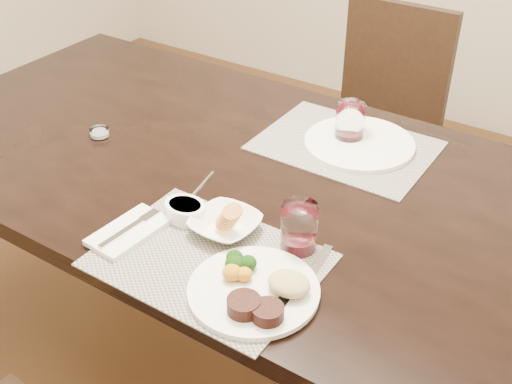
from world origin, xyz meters
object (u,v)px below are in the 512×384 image
Objects in this scene: dinner_plate at (258,290)px; steak_knife at (292,291)px; far_plate at (359,143)px; chair_far at (380,114)px; cracker_bowl at (225,224)px; wine_glass_near at (299,229)px.

dinner_plate reaches higher than steak_knife.
far_plate is at bearing 115.03° from dinner_plate.
steak_knife is at bearing 55.81° from dinner_plate.
chair_far is 1.22m from cracker_bowl.
steak_knife and far_plate have the same top height.
chair_far is 3.02× the size of far_plate.
wine_glass_near is 0.36× the size of far_plate.
steak_knife is (0.05, 0.04, -0.01)m from dinner_plate.
chair_far is at bearing 107.49° from far_plate.
dinner_plate is at bearing -37.29° from cracker_bowl.
steak_knife is 0.85× the size of far_plate.
cracker_bowl is at bearing -98.98° from far_plate.
far_plate is at bearing -72.51° from chair_far.
steak_knife is at bearing -76.37° from far_plate.
steak_knife is 1.69× the size of cracker_bowl.
cracker_bowl is at bearing -83.72° from chair_far.
steak_knife is 0.24m from cracker_bowl.
cracker_bowl is 1.39× the size of wine_glass_near.
steak_knife is 0.62m from far_plate.
steak_knife is at bearing -64.18° from wine_glass_near.
wine_glass_near is (-0.06, 0.13, 0.04)m from steak_knife.
dinner_plate is 1.74× the size of cracker_bowl.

